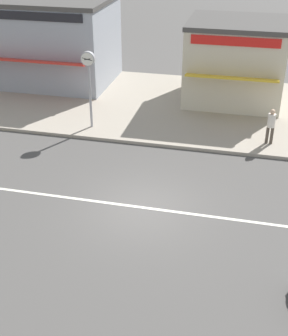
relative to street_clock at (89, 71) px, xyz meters
The scene contains 7 objects.
ground_plane 7.87m from the street_clock, 56.82° to the right, with size 160.00×160.00×0.00m, color #4C4947.
lane_centre_stripe 7.87m from the street_clock, 56.82° to the right, with size 50.40×0.14×0.01m, color silver.
kerb_strip 6.23m from the street_clock, 43.85° to the left, with size 68.00×10.00×0.15m, color #9E9384.
street_clock is the anchor object (origin of this frame).
pedestrian_far_end 8.62m from the street_clock, ahead, with size 0.34×0.34×1.65m.
shopfront_mid_block 7.59m from the street_clock, 125.46° to the left, with size 7.07×6.17×4.91m.
shopfront_far_kios 8.40m from the street_clock, 40.16° to the left, with size 5.16×5.40×4.30m.
Camera 1 is at (3.30, -13.74, 9.53)m, focal length 50.00 mm.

